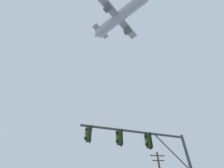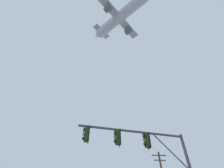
% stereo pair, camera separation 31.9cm
% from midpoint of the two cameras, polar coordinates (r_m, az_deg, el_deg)
% --- Properties ---
extents(signal_pole_near, '(7.14, 1.53, 6.77)m').
position_cam_midpoint_polar(signal_pole_near, '(11.46, 11.43, -22.09)').
color(signal_pole_near, '#4C4C51').
rests_on(signal_pole_near, ground).
extents(airplane, '(17.71, 17.20, 5.99)m').
position_cam_midpoint_polar(airplane, '(54.57, 2.52, 21.83)').
color(airplane, '#B7BCC6').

